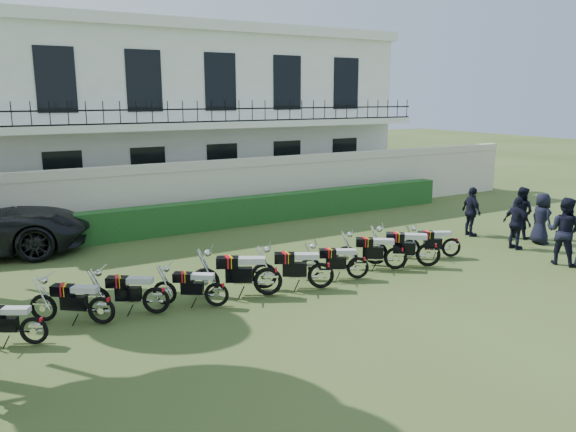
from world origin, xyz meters
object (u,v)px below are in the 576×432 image
motorcycle_7 (396,253)px  motorcycle_8 (429,249)px  motorcycle_0 (33,324)px  motorcycle_5 (321,269)px  motorcycle_4 (268,274)px  motorcycle_1 (101,304)px  officer_4 (521,212)px  motorcycle_9 (452,243)px  officer_3 (541,218)px  officer_5 (471,212)px  officer_2 (517,223)px  motorcycle_2 (156,294)px  motorcycle_3 (217,289)px  officer_1 (564,231)px  motorcycle_6 (358,262)px

motorcycle_7 → motorcycle_8: 0.97m
motorcycle_0 → motorcycle_8: size_ratio=0.89×
motorcycle_7 → motorcycle_5: bearing=131.3°
motorcycle_4 → motorcycle_1: bearing=115.1°
officer_4 → motorcycle_1: bearing=82.6°
motorcycle_9 → motorcycle_0: bearing=117.6°
officer_3 → officer_5: 2.12m
officer_3 → motorcycle_4: bearing=103.8°
officer_2 → officer_4: size_ratio=0.95×
motorcycle_2 → officer_4: bearing=-56.2°
motorcycle_0 → officer_4: 14.81m
motorcycle_3 → motorcycle_7: 5.19m
motorcycle_8 → motorcycle_9: 1.30m
motorcycle_9 → officer_1: (2.17, -1.97, 0.50)m
motorcycle_5 → motorcycle_1: bearing=114.1°
motorcycle_2 → motorcycle_1: bearing=121.0°
officer_4 → officer_5: size_ratio=1.03×
motorcycle_2 → motorcycle_9: size_ratio=1.01×
officer_2 → officer_1: bearing=172.1°
motorcycle_0 → officer_1: size_ratio=0.81×
motorcycle_9 → officer_4: bearing=-54.9°
motorcycle_3 → motorcycle_6: 3.85m
motorcycle_3 → motorcycle_6: motorcycle_6 is taller
motorcycle_8 → officer_1: bearing=-77.4°
motorcycle_0 → motorcycle_7: 8.89m
motorcycle_5 → officer_2: 7.12m
motorcycle_3 → motorcycle_5: size_ratio=0.80×
officer_4 → officer_3: bearing=163.1°
officer_2 → motorcycle_6: bearing=88.2°
officer_1 → officer_2: size_ratio=1.17×
motorcycle_4 → motorcycle_9: bearing=-59.8°
motorcycle_0 → motorcycle_6: size_ratio=0.93×
officer_5 → officer_4: bearing=-112.8°
motorcycle_3 → officer_5: (9.85, 1.77, 0.39)m
motorcycle_5 → officer_1: officer_1 is taller
officer_1 → officer_4: bearing=-49.0°
motorcycle_1 → officer_5: 12.35m
motorcycle_7 → officer_5: size_ratio=0.98×
motorcycle_1 → motorcycle_9: motorcycle_1 is taller
motorcycle_3 → officer_1: size_ratio=0.77×
motorcycle_2 → officer_5: bearing=-51.0°
motorcycle_8 → motorcycle_9: bearing=-35.9°
motorcycle_5 → officer_3: (8.34, 0.13, 0.30)m
motorcycle_5 → officer_2: officer_2 is taller
motorcycle_0 → officer_1: 13.36m
motorcycle_3 → motorcycle_5: motorcycle_5 is taller
motorcycle_2 → officer_3: officer_3 is taller
motorcycle_1 → motorcycle_3: bearing=-59.6°
motorcycle_0 → officer_5: (13.55, 1.85, 0.40)m
motorcycle_2 → officer_5: size_ratio=0.99×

